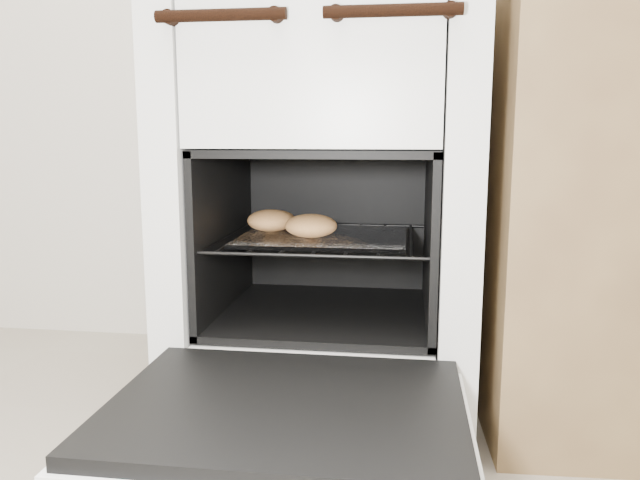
# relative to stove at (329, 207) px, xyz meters

# --- Properties ---
(stove) EXTENTS (0.58, 0.65, 0.89)m
(stove) POSITION_rel_stove_xyz_m (0.00, 0.00, 0.00)
(stove) COLOR silver
(stove) RESTS_ON ground
(oven_door) EXTENTS (0.52, 0.41, 0.04)m
(oven_door) POSITION_rel_stove_xyz_m (-0.00, -0.49, -0.24)
(oven_door) COLOR black
(oven_door) RESTS_ON stove
(oven_rack) EXTENTS (0.42, 0.41, 0.01)m
(oven_rack) POSITION_rel_stove_xyz_m (-0.00, -0.06, -0.06)
(oven_rack) COLOR black
(oven_rack) RESTS_ON stove
(foil_sheet) EXTENTS (0.33, 0.29, 0.01)m
(foil_sheet) POSITION_rel_stove_xyz_m (-0.00, -0.08, -0.05)
(foil_sheet) COLOR white
(foil_sheet) RESTS_ON oven_rack
(baked_rolls) EXTENTS (0.23, 0.25, 0.05)m
(baked_rolls) POSITION_rel_stove_xyz_m (-0.08, -0.06, -0.03)
(baked_rolls) COLOR tan
(baked_rolls) RESTS_ON foil_sheet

